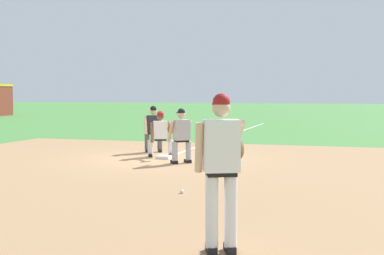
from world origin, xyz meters
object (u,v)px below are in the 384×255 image
Objects in this scene: baseball at (182,192)px; umpire at (153,127)px; pitcher at (222,163)px; first_base_bag at (164,157)px; first_baseman at (161,132)px; baserunner at (181,134)px.

baseball is 7.00m from umpire.
baseball is 0.04× the size of pitcher.
pitcher is at bearing -156.19° from first_base_bag.
baseball is at bearing -156.92° from first_base_bag.
baseball is (-4.83, -2.06, -0.01)m from first_base_bag.
umpire is (1.07, 0.65, 0.06)m from first_baseman.
umpire reaches higher than first_baseman.
baserunner is at bearing -136.53° from first_base_bag.
pitcher reaches higher than baserunner.
first_baseman is at bearing -148.91° from umpire.
baserunner is (-1.22, -1.00, 0.06)m from first_baseman.
pitcher is (-3.36, -1.56, 1.02)m from baseball.
first_baseman is 0.92× the size of baserunner.
umpire is at bearing 24.92° from pitcher.
umpire is (9.67, 4.49, -0.27)m from pitcher.
baseball is at bearing -155.04° from umpire.
first_baseman is 1.25m from umpire.
umpire is at bearing 30.73° from first_base_bag.
baserunner is at bearing -144.24° from umpire.
first_baseman is (8.60, 3.85, -0.33)m from pitcher.
pitcher is 1.27× the size of baserunner.
baseball is 5.75m from first_baseman.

